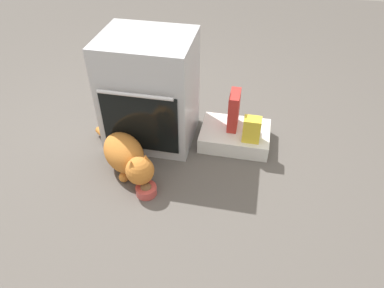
# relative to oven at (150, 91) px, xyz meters

# --- Properties ---
(ground) EXTENTS (8.00, 8.00, 0.00)m
(ground) POSITION_rel_oven_xyz_m (0.02, -0.37, -0.39)
(ground) COLOR #56514C
(oven) EXTENTS (0.61, 0.55, 0.78)m
(oven) POSITION_rel_oven_xyz_m (0.00, 0.00, 0.00)
(oven) COLOR #B7BABF
(oven) RESTS_ON ground
(pantry_cabinet) EXTENTS (0.50, 0.36, 0.12)m
(pantry_cabinet) POSITION_rel_oven_xyz_m (0.62, 0.04, -0.33)
(pantry_cabinet) COLOR white
(pantry_cabinet) RESTS_ON ground
(food_bowl) EXTENTS (0.13, 0.13, 0.09)m
(food_bowl) POSITION_rel_oven_xyz_m (0.13, -0.59, -0.36)
(food_bowl) COLOR #C64C47
(food_bowl) RESTS_ON ground
(cat) EXTENTS (0.60, 0.58, 0.26)m
(cat) POSITION_rel_oven_xyz_m (-0.05, -0.42, -0.25)
(cat) COLOR #C6752D
(cat) RESTS_ON ground
(snack_bag) EXTENTS (0.12, 0.09, 0.18)m
(snack_bag) POSITION_rel_oven_xyz_m (0.73, -0.06, -0.18)
(snack_bag) COLOR yellow
(snack_bag) RESTS_ON pantry_cabinet
(cereal_box) EXTENTS (0.07, 0.18, 0.28)m
(cereal_box) POSITION_rel_oven_xyz_m (0.59, 0.08, -0.13)
(cereal_box) COLOR #B72D28
(cereal_box) RESTS_ON pantry_cabinet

